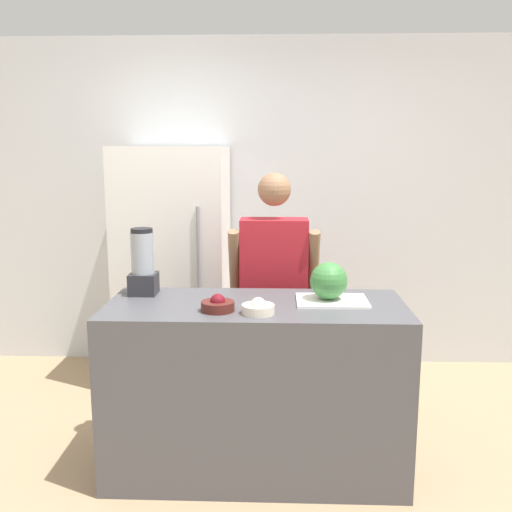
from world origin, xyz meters
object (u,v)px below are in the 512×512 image
(bowl_cherries, at_px, (218,305))
(watermelon, at_px, (329,281))
(blender, at_px, (143,264))
(bowl_cream, at_px, (258,308))
(refrigerator, at_px, (175,266))
(person, at_px, (274,296))

(bowl_cherries, bearing_deg, watermelon, 19.35)
(bowl_cherries, xyz_separation_m, blender, (-0.45, 0.33, 0.14))
(bowl_cream, height_order, blender, blender)
(refrigerator, relative_size, watermelon, 8.80)
(person, xyz_separation_m, bowl_cream, (-0.07, -0.82, 0.15))
(watermelon, xyz_separation_m, blender, (-1.03, 0.12, 0.06))
(refrigerator, distance_m, bowl_cream, 1.59)
(person, xyz_separation_m, bowl_cherries, (-0.28, -0.77, 0.15))
(blender, bearing_deg, bowl_cream, -29.33)
(bowl_cream, bearing_deg, blender, 150.67)
(watermelon, bearing_deg, bowl_cream, -146.38)
(watermelon, bearing_deg, person, 117.21)
(bowl_cream, bearing_deg, bowl_cherries, 168.06)
(blender, bearing_deg, person, 31.59)
(refrigerator, height_order, watermelon, refrigerator)
(bowl_cream, bearing_deg, watermelon, 33.62)
(bowl_cherries, height_order, blender, blender)
(watermelon, height_order, bowl_cherries, watermelon)
(watermelon, xyz_separation_m, bowl_cream, (-0.37, -0.24, -0.09))
(bowl_cream, xyz_separation_m, blender, (-0.66, 0.37, 0.14))
(watermelon, distance_m, bowl_cream, 0.45)
(refrigerator, distance_m, watermelon, 1.60)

